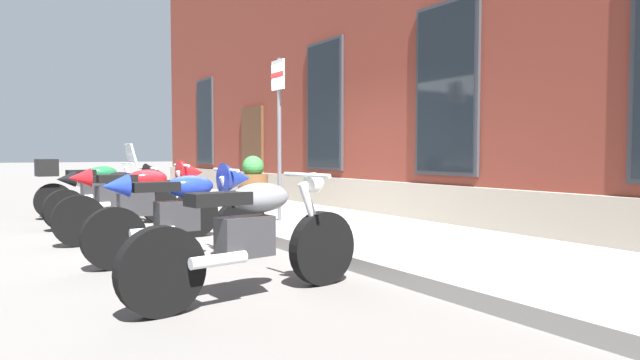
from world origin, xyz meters
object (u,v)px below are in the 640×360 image
Objects in this scene: motorcycle_grey_naked at (253,238)px; barrel_planter at (253,186)px; motorcycle_blue_sport at (188,208)px; parking_sign at (279,116)px; motorcycle_black_sport at (120,192)px; motorcycle_red_sport at (146,197)px; motorcycle_green_touring at (91,186)px.

barrel_planter is at bearing 154.20° from motorcycle_grey_naked.
motorcycle_blue_sport is 2.73m from parking_sign.
motorcycle_blue_sport reaches higher than motorcycle_black_sport.
barrel_planter is at bearing 126.66° from motorcycle_red_sport.
barrel_planter is (1.54, 2.55, 0.01)m from motorcycle_green_touring.
motorcycle_red_sport is (1.76, -0.05, 0.04)m from motorcycle_black_sport.
motorcycle_grey_naked is at bearing -31.61° from parking_sign.
motorcycle_red_sport is 2.18× the size of barrel_planter.
motorcycle_red_sport is at bearing 179.03° from motorcycle_grey_naked.
motorcycle_grey_naked is 0.87× the size of parking_sign.
motorcycle_black_sport is 2.89m from parking_sign.
barrel_planter is (-5.16, 2.49, 0.08)m from motorcycle_grey_naked.
motorcycle_green_touring reaches higher than motorcycle_blue_sport.
motorcycle_red_sport is 3.35m from motorcycle_grey_naked.
parking_sign reaches higher than motorcycle_red_sport.
motorcycle_black_sport is (1.60, 0.16, -0.02)m from motorcycle_green_touring.
motorcycle_grey_naked is at bearing -0.97° from motorcycle_red_sport.
motorcycle_red_sport is 1.60m from motorcycle_blue_sport.
motorcycle_grey_naked reaches higher than motorcycle_black_sport.
motorcycle_black_sport is at bearing 5.56° from motorcycle_green_touring.
motorcycle_black_sport is 2.39m from barrel_planter.
parking_sign is at bearing 31.31° from motorcycle_green_touring.
motorcycle_red_sport reaches higher than motorcycle_black_sport.
motorcycle_grey_naked is at bearing -25.80° from barrel_planter.
motorcycle_green_touring is 1.00× the size of motorcycle_red_sport.
motorcycle_blue_sport is at bearing 0.79° from motorcycle_red_sport.
motorcycle_red_sport is 1.00× the size of motorcycle_grey_naked.
motorcycle_blue_sport is at bearing -0.42° from motorcycle_black_sport.
barrel_planter is (-3.41, 2.41, -0.00)m from motorcycle_blue_sport.
motorcycle_red_sport is 1.05× the size of motorcycle_blue_sport.
motorcycle_blue_sport is 0.95× the size of motorcycle_grey_naked.
parking_sign reaches higher than barrel_planter.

